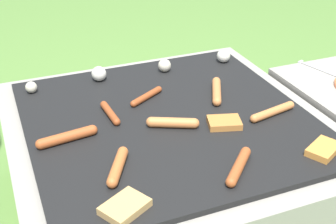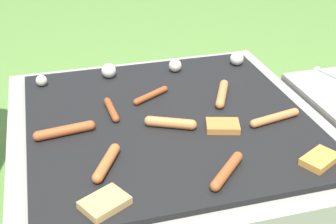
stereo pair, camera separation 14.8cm
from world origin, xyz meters
The scene contains 15 objects.
ground_plane centered at (0.00, 0.00, 0.00)m, with size 14.00×14.00×0.00m, color #567F38.
grill centered at (0.00, 0.00, 0.20)m, with size 0.99×0.99×0.41m.
sausage_back_center centered at (-0.02, 0.14, 0.42)m, with size 0.14×0.09×0.02m.
sausage_back_right centered at (-0.17, 0.08, 0.42)m, with size 0.03×0.15×0.02m.
sausage_mid_left centered at (0.21, 0.08, 0.43)m, with size 0.10×0.17×0.03m.
sausage_front_center centered at (-0.01, -0.06, 0.43)m, with size 0.15×0.09×0.03m.
sausage_front_right centered at (-0.32, -0.02, 0.43)m, with size 0.19×0.05×0.03m.
sausage_front_left centered at (-0.23, -0.21, 0.43)m, with size 0.10×0.15×0.03m.
sausage_mid_right centered at (0.07, -0.33, 0.42)m, with size 0.13×0.13×0.03m.
sausage_back_left centered at (0.32, -0.11, 0.42)m, with size 0.18×0.06×0.03m.
bread_slice_left centered at (0.33, -0.34, 0.42)m, with size 0.12×0.11×0.02m.
bread_slice_center centered at (-0.26, -0.37, 0.42)m, with size 0.13×0.12×0.02m.
bread_slice_right centered at (0.14, -0.11, 0.42)m, with size 0.12×0.10×0.02m.
mushroom_row centered at (0.05, 0.34, 0.44)m, with size 0.80×0.07×0.05m.
fork_utensil centered at (0.67, 0.14, 0.41)m, with size 0.06×0.17×0.01m.
Camera 1 is at (-0.48, -1.19, 1.16)m, focal length 50.00 mm.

